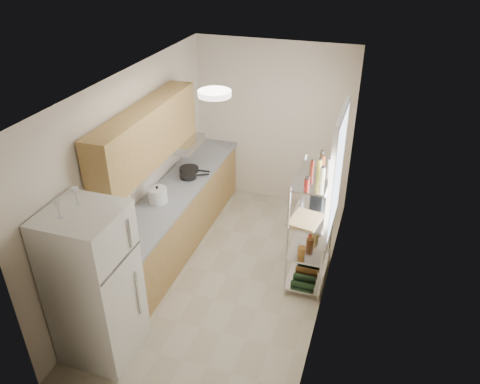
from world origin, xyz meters
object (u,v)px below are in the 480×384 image
object	(u,v)px
refrigerator	(94,286)
frying_pan_large	(189,169)
cutting_board	(305,220)
rice_cooker	(158,195)
espresso_machine	(319,189)

from	to	relation	value
refrigerator	frying_pan_large	distance (m)	2.57
cutting_board	rice_cooker	bearing A→B (deg)	179.47
refrigerator	rice_cooker	world-z (taller)	refrigerator
rice_cooker	espresso_machine	distance (m)	2.06
frying_pan_large	espresso_machine	world-z (taller)	espresso_machine
cutting_board	espresso_machine	xyz separation A→B (m)	(0.05, 0.56, 0.12)
rice_cooker	cutting_board	distance (m)	1.93
frying_pan_large	cutting_board	size ratio (longest dim) A/B	0.68
rice_cooker	frying_pan_large	distance (m)	0.93
espresso_machine	refrigerator	bearing A→B (deg)	-126.11
rice_cooker	espresso_machine	xyz separation A→B (m)	(1.99, 0.54, 0.15)
refrigerator	rice_cooker	xyz separation A→B (m)	(-0.11, 1.64, 0.12)
refrigerator	cutting_board	xyz separation A→B (m)	(1.82, 1.62, 0.15)
frying_pan_large	cutting_board	world-z (taller)	cutting_board
cutting_board	espresso_machine	distance (m)	0.58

